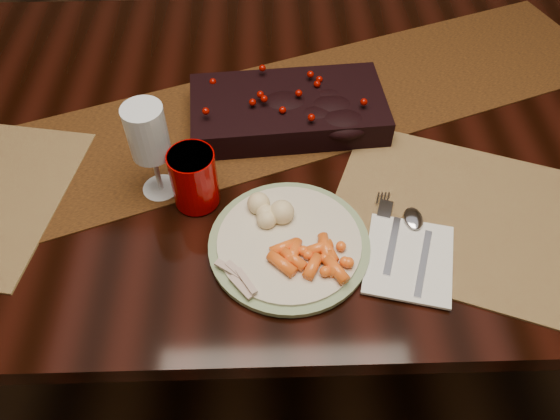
{
  "coord_description": "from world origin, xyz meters",
  "views": [
    {
      "loc": [
        -0.05,
        -0.82,
        1.5
      ],
      "look_at": [
        -0.03,
        -0.25,
        0.8
      ],
      "focal_mm": 35.0,
      "sensor_mm": 36.0,
      "label": 1
    }
  ],
  "objects_px": {
    "placemat_main": "(470,218)",
    "baby_carrots": "(308,259)",
    "dinner_plate": "(289,243)",
    "red_cup": "(194,178)",
    "dining_table": "(291,239)",
    "mashed_potatoes": "(269,208)",
    "turkey_shreds": "(238,276)",
    "centerpiece": "(288,106)",
    "napkin": "(409,259)",
    "wine_glass": "(152,152)"
  },
  "relations": [
    {
      "from": "centerpiece",
      "to": "red_cup",
      "type": "relative_size",
      "value": 3.47
    },
    {
      "from": "centerpiece",
      "to": "mashed_potatoes",
      "type": "distance_m",
      "value": 0.27
    },
    {
      "from": "placemat_main",
      "to": "turkey_shreds",
      "type": "xyz_separation_m",
      "value": [
        -0.4,
        -0.12,
        0.03
      ]
    },
    {
      "from": "mashed_potatoes",
      "to": "red_cup",
      "type": "height_order",
      "value": "red_cup"
    },
    {
      "from": "placemat_main",
      "to": "mashed_potatoes",
      "type": "bearing_deg",
      "value": -158.69
    },
    {
      "from": "red_cup",
      "to": "mashed_potatoes",
      "type": "bearing_deg",
      "value": -23.66
    },
    {
      "from": "placemat_main",
      "to": "napkin",
      "type": "relative_size",
      "value": 2.92
    },
    {
      "from": "baby_carrots",
      "to": "placemat_main",
      "type": "bearing_deg",
      "value": 18.25
    },
    {
      "from": "dining_table",
      "to": "centerpiece",
      "type": "height_order",
      "value": "centerpiece"
    },
    {
      "from": "placemat_main",
      "to": "dining_table",
      "type": "bearing_deg",
      "value": 162.47
    },
    {
      "from": "placemat_main",
      "to": "baby_carrots",
      "type": "bearing_deg",
      "value": -140.51
    },
    {
      "from": "dining_table",
      "to": "placemat_main",
      "type": "xyz_separation_m",
      "value": [
        0.3,
        -0.24,
        0.38
      ]
    },
    {
      "from": "red_cup",
      "to": "dining_table",
      "type": "bearing_deg",
      "value": 45.4
    },
    {
      "from": "centerpiece",
      "to": "turkey_shreds",
      "type": "xyz_separation_m",
      "value": [
        -0.09,
        -0.39,
        -0.01
      ]
    },
    {
      "from": "red_cup",
      "to": "centerpiece",
      "type": "bearing_deg",
      "value": 50.59
    },
    {
      "from": "dining_table",
      "to": "mashed_potatoes",
      "type": "distance_m",
      "value": 0.48
    },
    {
      "from": "dining_table",
      "to": "placemat_main",
      "type": "relative_size",
      "value": 3.81
    },
    {
      "from": "dinner_plate",
      "to": "baby_carrots",
      "type": "height_order",
      "value": "baby_carrots"
    },
    {
      "from": "dinner_plate",
      "to": "turkey_shreds",
      "type": "bearing_deg",
      "value": -139.05
    },
    {
      "from": "placemat_main",
      "to": "mashed_potatoes",
      "type": "relative_size",
      "value": 5.71
    },
    {
      "from": "centerpiece",
      "to": "mashed_potatoes",
      "type": "relative_size",
      "value": 4.63
    },
    {
      "from": "mashed_potatoes",
      "to": "red_cup",
      "type": "xyz_separation_m",
      "value": [
        -0.13,
        0.06,
        0.02
      ]
    },
    {
      "from": "centerpiece",
      "to": "wine_glass",
      "type": "bearing_deg",
      "value": -143.51
    },
    {
      "from": "baby_carrots",
      "to": "mashed_potatoes",
      "type": "distance_m",
      "value": 0.11
    },
    {
      "from": "dinner_plate",
      "to": "napkin",
      "type": "distance_m",
      "value": 0.2
    },
    {
      "from": "napkin",
      "to": "mashed_potatoes",
      "type": "bearing_deg",
      "value": 173.55
    },
    {
      "from": "mashed_potatoes",
      "to": "turkey_shreds",
      "type": "bearing_deg",
      "value": -112.32
    },
    {
      "from": "napkin",
      "to": "red_cup",
      "type": "height_order",
      "value": "red_cup"
    },
    {
      "from": "baby_carrots",
      "to": "turkey_shreds",
      "type": "xyz_separation_m",
      "value": [
        -0.11,
        -0.03,
        -0.0
      ]
    },
    {
      "from": "placemat_main",
      "to": "red_cup",
      "type": "xyz_separation_m",
      "value": [
        -0.48,
        0.06,
        0.06
      ]
    },
    {
      "from": "dining_table",
      "to": "wine_glass",
      "type": "relative_size",
      "value": 9.47
    },
    {
      "from": "dinner_plate",
      "to": "red_cup",
      "type": "height_order",
      "value": "red_cup"
    },
    {
      "from": "mashed_potatoes",
      "to": "napkin",
      "type": "relative_size",
      "value": 0.51
    },
    {
      "from": "placemat_main",
      "to": "baby_carrots",
      "type": "distance_m",
      "value": 0.31
    },
    {
      "from": "dining_table",
      "to": "baby_carrots",
      "type": "bearing_deg",
      "value": -88.87
    },
    {
      "from": "dining_table",
      "to": "red_cup",
      "type": "relative_size",
      "value": 16.35
    },
    {
      "from": "turkey_shreds",
      "to": "placemat_main",
      "type": "bearing_deg",
      "value": 17.2
    },
    {
      "from": "turkey_shreds",
      "to": "red_cup",
      "type": "xyz_separation_m",
      "value": [
        -0.08,
        0.18,
        0.03
      ]
    },
    {
      "from": "centerpiece",
      "to": "napkin",
      "type": "height_order",
      "value": "centerpiece"
    },
    {
      "from": "baby_carrots",
      "to": "wine_glass",
      "type": "relative_size",
      "value": 0.54
    },
    {
      "from": "baby_carrots",
      "to": "red_cup",
      "type": "relative_size",
      "value": 0.93
    },
    {
      "from": "placemat_main",
      "to": "napkin",
      "type": "bearing_deg",
      "value": -123.82
    },
    {
      "from": "wine_glass",
      "to": "placemat_main",
      "type": "bearing_deg",
      "value": -8.86
    },
    {
      "from": "napkin",
      "to": "red_cup",
      "type": "distance_m",
      "value": 0.39
    },
    {
      "from": "dining_table",
      "to": "centerpiece",
      "type": "bearing_deg",
      "value": 116.0
    },
    {
      "from": "centerpiece",
      "to": "dinner_plate",
      "type": "distance_m",
      "value": 0.32
    },
    {
      "from": "dinner_plate",
      "to": "baby_carrots",
      "type": "bearing_deg",
      "value": -57.96
    },
    {
      "from": "dining_table",
      "to": "turkey_shreds",
      "type": "relative_size",
      "value": 23.18
    },
    {
      "from": "turkey_shreds",
      "to": "napkin",
      "type": "distance_m",
      "value": 0.28
    },
    {
      "from": "centerpiece",
      "to": "mashed_potatoes",
      "type": "height_order",
      "value": "centerpiece"
    }
  ]
}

